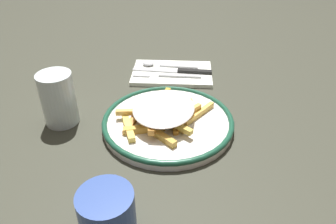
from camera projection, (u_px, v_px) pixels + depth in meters
The scene contains 9 objects.
ground_plane at pixel (168, 126), 0.68m from camera, with size 2.60×2.60×0.00m, color #38392D.
plate at pixel (168, 122), 0.67m from camera, with size 0.27×0.27×0.02m.
fries_heap at pixel (163, 112), 0.65m from camera, with size 0.20×0.20×0.04m.
napkin at pixel (172, 73), 0.87m from camera, with size 0.14×0.21×0.01m, color white.
fork at pixel (167, 75), 0.84m from camera, with size 0.02×0.18×0.01m.
knife at pixel (179, 71), 0.86m from camera, with size 0.03×0.21×0.01m.
spoon at pixel (160, 65), 0.89m from camera, with size 0.02×0.15×0.01m.
water_glass at pixel (58, 99), 0.66m from camera, with size 0.07×0.07×0.11m, color silver.
coffee_mug at pixel (107, 214), 0.45m from camera, with size 0.10×0.08×0.08m.
Camera 1 is at (-0.54, -0.05, 0.40)m, focal length 34.81 mm.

